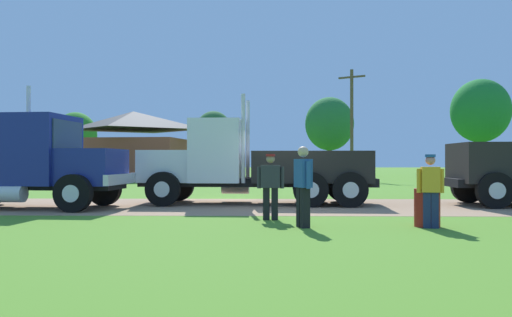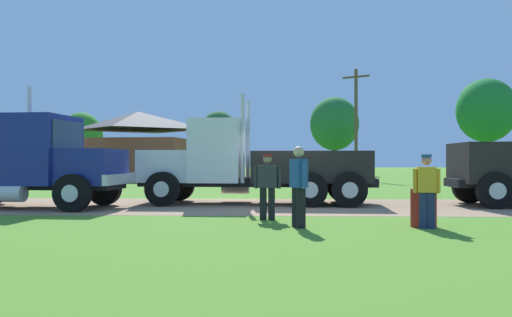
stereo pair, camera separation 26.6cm
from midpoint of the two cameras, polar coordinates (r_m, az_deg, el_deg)
name	(u,v)px [view 1 (the left image)]	position (r m, az deg, el deg)	size (l,w,h in m)	color
ground_plane	(288,206)	(16.70, 3.22, -5.39)	(200.00, 200.00, 0.00)	#508425
dirt_track	(288,206)	(16.70, 3.22, -5.38)	(120.00, 6.10, 0.01)	#9D7A5B
truck_foreground_white	(252,166)	(17.46, -0.87, -0.81)	(8.24, 2.99, 3.70)	black
truck_near_left	(13,166)	(17.73, -26.14, -0.72)	(7.40, 3.06, 4.00)	black
visitor_standing_near	(303,183)	(11.32, 4.68, -2.76)	(0.41, 0.62, 1.82)	#264C8C
visitor_walking_mid	(430,189)	(11.80, 18.51, -3.25)	(0.58, 0.31, 1.63)	gold
visitor_by_barrel	(271,184)	(12.73, 1.06, -2.87)	(0.68, 0.29, 1.66)	#2D2D33
steel_barrel	(427,208)	(12.03, 18.18, -5.32)	(0.57, 0.57, 0.86)	maroon
shed_building	(133,146)	(41.36, -13.88, 1.34)	(9.10, 7.81, 5.44)	brown
utility_pole_near	(352,121)	(40.79, 10.59, 4.15)	(1.97, 1.24, 8.76)	brown
tree_left	(76,135)	(59.24, -19.84, 2.50)	(4.59, 4.59, 6.88)	#513823
tree_mid	(214,131)	(57.53, -4.95, 3.08)	(4.15, 4.15, 7.16)	#513823
tree_right	(329,124)	(53.42, 8.16, 3.88)	(5.08, 5.08, 8.17)	#513823
tree_far_right	(480,111)	(50.56, 23.91, 4.94)	(5.26, 5.26, 8.98)	#513823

